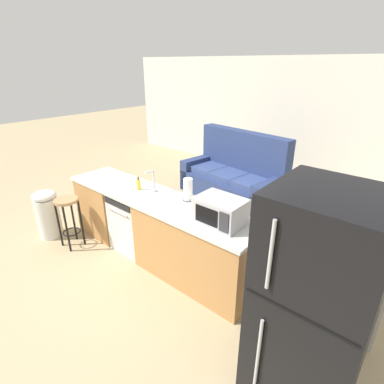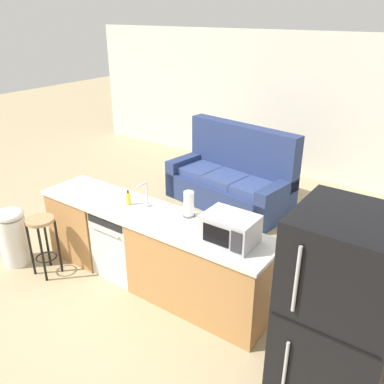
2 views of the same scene
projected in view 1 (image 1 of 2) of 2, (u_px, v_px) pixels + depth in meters
name	position (u px, v px, depth m)	size (l,w,h in m)	color
ground_plane	(150.00, 252.00, 4.22)	(24.00, 24.00, 0.00)	tan
wall_back	(301.00, 121.00, 6.46)	(10.00, 0.06, 2.60)	silver
kitchen_counter	(161.00, 232.00, 3.91)	(2.94, 0.66, 0.90)	#B77F47
dishwasher	(137.00, 220.00, 4.20)	(0.58, 0.61, 0.84)	silver
stove_range	(346.00, 279.00, 3.02)	(0.76, 0.68, 0.90)	#B7B7BC
refrigerator	(313.00, 308.00, 2.08)	(0.72, 0.73, 1.77)	black
microwave	(220.00, 211.00, 3.11)	(0.50, 0.37, 0.28)	#B7B7BC
sink_faucet	(153.00, 182.00, 3.88)	(0.07, 0.18, 0.30)	silver
paper_towel_roll	(188.00, 190.00, 3.63)	(0.14, 0.14, 0.28)	#4C4C51
soap_bottle	(139.00, 184.00, 3.96)	(0.06, 0.06, 0.18)	yellow
kettle	(335.00, 232.00, 2.82)	(0.21, 0.17, 0.19)	red
bar_stool	(68.00, 212.00, 4.18)	(0.32, 0.32, 0.74)	tan
trash_bin	(48.00, 213.00, 4.49)	(0.35, 0.35, 0.74)	white
couch	(235.00, 178.00, 5.84)	(2.11, 1.17, 1.27)	navy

